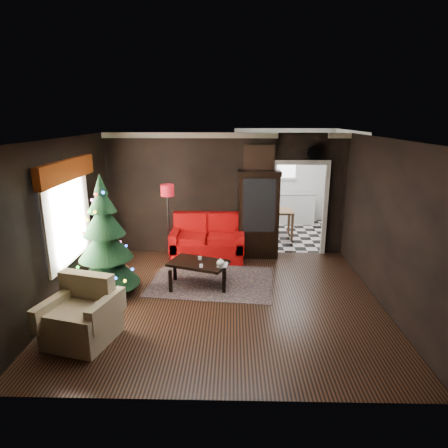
{
  "coord_description": "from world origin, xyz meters",
  "views": [
    {
      "loc": [
        0.17,
        -6.19,
        3.15
      ],
      "look_at": [
        0.0,
        0.9,
        1.15
      ],
      "focal_mm": 30.76,
      "sensor_mm": 36.0,
      "label": 1
    }
  ],
  "objects_px": {
    "christmas_tree": "(105,239)",
    "kitchen_table": "(279,224)",
    "loveseat": "(208,238)",
    "curio_cabinet": "(258,216)",
    "coffee_table": "(199,274)",
    "armchair": "(81,312)",
    "teapot": "(221,263)",
    "wall_clock": "(314,152)",
    "floor_lamp": "(169,226)"
  },
  "relations": [
    {
      "from": "christmas_tree",
      "to": "kitchen_table",
      "type": "relative_size",
      "value": 2.91
    },
    {
      "from": "loveseat",
      "to": "christmas_tree",
      "type": "relative_size",
      "value": 0.78
    },
    {
      "from": "curio_cabinet",
      "to": "coffee_table",
      "type": "height_order",
      "value": "curio_cabinet"
    },
    {
      "from": "armchair",
      "to": "teapot",
      "type": "distance_m",
      "value": 2.56
    },
    {
      "from": "wall_clock",
      "to": "teapot",
      "type": "bearing_deg",
      "value": -133.4
    },
    {
      "from": "christmas_tree",
      "to": "wall_clock",
      "type": "distance_m",
      "value": 4.81
    },
    {
      "from": "coffee_table",
      "to": "wall_clock",
      "type": "distance_m",
      "value": 3.74
    },
    {
      "from": "armchair",
      "to": "wall_clock",
      "type": "distance_m",
      "value": 5.79
    },
    {
      "from": "armchair",
      "to": "coffee_table",
      "type": "xyz_separation_m",
      "value": [
        1.52,
        1.89,
        -0.21
      ]
    },
    {
      "from": "armchair",
      "to": "curio_cabinet",
      "type": "bearing_deg",
      "value": 67.62
    },
    {
      "from": "christmas_tree",
      "to": "kitchen_table",
      "type": "height_order",
      "value": "christmas_tree"
    },
    {
      "from": "floor_lamp",
      "to": "wall_clock",
      "type": "distance_m",
      "value": 3.59
    },
    {
      "from": "christmas_tree",
      "to": "wall_clock",
      "type": "bearing_deg",
      "value": 28.64
    },
    {
      "from": "loveseat",
      "to": "armchair",
      "type": "xyz_separation_m",
      "value": [
        -1.59,
        -3.37,
        -0.04
      ]
    },
    {
      "from": "wall_clock",
      "to": "armchair",
      "type": "bearing_deg",
      "value": -136.27
    },
    {
      "from": "coffee_table",
      "to": "teapot",
      "type": "xyz_separation_m",
      "value": [
        0.43,
        -0.23,
        0.32
      ]
    },
    {
      "from": "christmas_tree",
      "to": "coffee_table",
      "type": "height_order",
      "value": "christmas_tree"
    },
    {
      "from": "christmas_tree",
      "to": "kitchen_table",
      "type": "distance_m",
      "value": 4.97
    },
    {
      "from": "teapot",
      "to": "kitchen_table",
      "type": "distance_m",
      "value": 3.67
    },
    {
      "from": "floor_lamp",
      "to": "teapot",
      "type": "height_order",
      "value": "floor_lamp"
    },
    {
      "from": "floor_lamp",
      "to": "coffee_table",
      "type": "height_order",
      "value": "floor_lamp"
    },
    {
      "from": "curio_cabinet",
      "to": "christmas_tree",
      "type": "relative_size",
      "value": 0.87
    },
    {
      "from": "armchair",
      "to": "wall_clock",
      "type": "xyz_separation_m",
      "value": [
        3.94,
        3.77,
        1.92
      ]
    },
    {
      "from": "coffee_table",
      "to": "christmas_tree",
      "type": "bearing_deg",
      "value": -168.49
    },
    {
      "from": "loveseat",
      "to": "coffee_table",
      "type": "relative_size",
      "value": 1.59
    },
    {
      "from": "curio_cabinet",
      "to": "wall_clock",
      "type": "height_order",
      "value": "wall_clock"
    },
    {
      "from": "teapot",
      "to": "wall_clock",
      "type": "distance_m",
      "value": 3.43
    },
    {
      "from": "loveseat",
      "to": "wall_clock",
      "type": "relative_size",
      "value": 5.31
    },
    {
      "from": "armchair",
      "to": "teapot",
      "type": "height_order",
      "value": "armchair"
    },
    {
      "from": "wall_clock",
      "to": "floor_lamp",
      "type": "bearing_deg",
      "value": -168.77
    },
    {
      "from": "teapot",
      "to": "loveseat",
      "type": "bearing_deg",
      "value": 101.53
    },
    {
      "from": "wall_clock",
      "to": "kitchen_table",
      "type": "distance_m",
      "value": 2.43
    },
    {
      "from": "loveseat",
      "to": "kitchen_table",
      "type": "xyz_separation_m",
      "value": [
        1.8,
        1.65,
        -0.12
      ]
    },
    {
      "from": "armchair",
      "to": "teapot",
      "type": "xyz_separation_m",
      "value": [
        1.94,
        1.66,
        0.11
      ]
    },
    {
      "from": "christmas_tree",
      "to": "floor_lamp",
      "type": "bearing_deg",
      "value": 61.13
    },
    {
      "from": "coffee_table",
      "to": "kitchen_table",
      "type": "bearing_deg",
      "value": 59.06
    },
    {
      "from": "floor_lamp",
      "to": "wall_clock",
      "type": "height_order",
      "value": "wall_clock"
    },
    {
      "from": "loveseat",
      "to": "curio_cabinet",
      "type": "height_order",
      "value": "curio_cabinet"
    },
    {
      "from": "teapot",
      "to": "kitchen_table",
      "type": "bearing_deg",
      "value": 66.69
    },
    {
      "from": "curio_cabinet",
      "to": "floor_lamp",
      "type": "height_order",
      "value": "curio_cabinet"
    },
    {
      "from": "floor_lamp",
      "to": "christmas_tree",
      "type": "distance_m",
      "value": 1.82
    },
    {
      "from": "loveseat",
      "to": "kitchen_table",
      "type": "height_order",
      "value": "loveseat"
    },
    {
      "from": "coffee_table",
      "to": "kitchen_table",
      "type": "xyz_separation_m",
      "value": [
        1.88,
        3.13,
        0.12
      ]
    },
    {
      "from": "loveseat",
      "to": "armchair",
      "type": "relative_size",
      "value": 1.87
    },
    {
      "from": "teapot",
      "to": "floor_lamp",
      "type": "bearing_deg",
      "value": 128.52
    },
    {
      "from": "teapot",
      "to": "wall_clock",
      "type": "height_order",
      "value": "wall_clock"
    },
    {
      "from": "christmas_tree",
      "to": "coffee_table",
      "type": "relative_size",
      "value": 2.04
    },
    {
      "from": "wall_clock",
      "to": "curio_cabinet",
      "type": "bearing_deg",
      "value": -171.47
    },
    {
      "from": "teapot",
      "to": "kitchen_table",
      "type": "relative_size",
      "value": 0.22
    },
    {
      "from": "christmas_tree",
      "to": "armchair",
      "type": "height_order",
      "value": "christmas_tree"
    }
  ]
}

